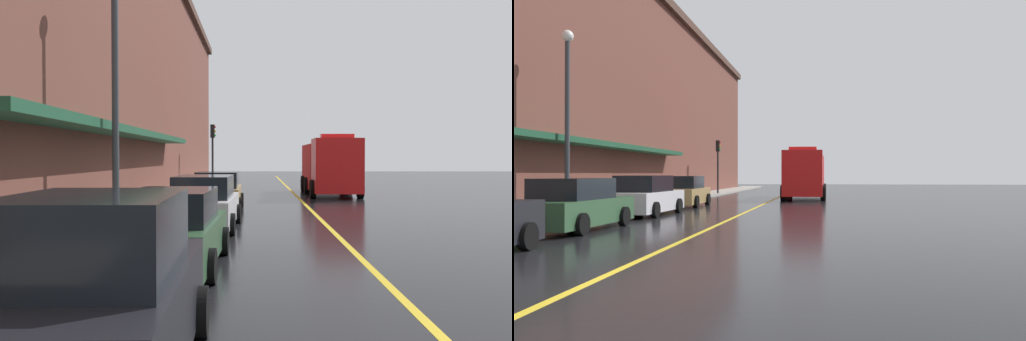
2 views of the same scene
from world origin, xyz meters
TOP-DOWN VIEW (x-y plane):
  - ground_plane at (0.00, 25.00)m, footprint 112.00×112.00m
  - sidewalk_left at (-6.20, 25.00)m, footprint 2.40×70.00m
  - lane_center_stripe at (0.00, 25.00)m, footprint 0.16×70.00m
  - brick_building_left at (-11.70, 23.99)m, footprint 9.78×64.00m
  - parked_car_0 at (-3.85, 1.27)m, footprint 2.04×4.32m
  - parked_car_1 at (-3.97, 6.98)m, footprint 2.09×4.77m
  - parked_car_2 at (-3.89, 13.06)m, footprint 2.16×4.82m
  - parked_car_3 at (-3.91, 19.14)m, footprint 2.11×4.22m
  - fire_truck at (2.04, 28.85)m, footprint 2.86×8.72m
  - parking_meter_0 at (-5.35, 8.55)m, footprint 0.14×0.18m
  - parking_meter_1 at (-5.35, 18.97)m, footprint 0.14×0.18m
  - street_lamp_left at (-5.95, 10.30)m, footprint 0.44×0.44m
  - traffic_light_near at (-5.29, 34.29)m, footprint 0.38×0.36m

SIDE VIEW (x-z plane):
  - ground_plane at x=0.00m, z-range 0.00..0.00m
  - lane_center_stripe at x=0.00m, z-range 0.00..0.01m
  - sidewalk_left at x=-6.20m, z-range 0.00..0.15m
  - parked_car_1 at x=-3.97m, z-range -0.04..1.55m
  - parked_car_3 at x=-3.91m, z-range -0.05..1.57m
  - parked_car_2 at x=-3.89m, z-range -0.05..1.61m
  - parked_car_0 at x=-3.85m, z-range -0.07..1.81m
  - parking_meter_0 at x=-5.35m, z-range 0.39..1.72m
  - parking_meter_1 at x=-5.35m, z-range 0.39..1.72m
  - fire_truck at x=2.04m, z-range -0.08..3.38m
  - traffic_light_near at x=-5.29m, z-range 1.01..5.31m
  - street_lamp_left at x=-5.95m, z-range 0.93..7.87m
  - brick_building_left at x=-11.70m, z-range 0.01..13.81m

